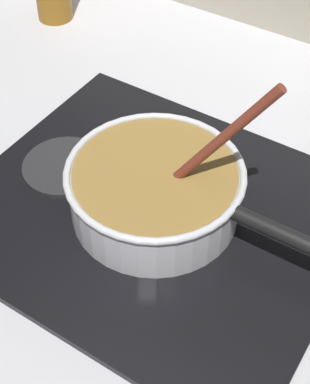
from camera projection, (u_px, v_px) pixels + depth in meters
The scene contains 5 objects.
ground at pixel (50, 314), 0.79m from camera, with size 2.40×1.60×0.04m, color #B7B7BC.
hob_plate at pixel (155, 213), 0.88m from camera, with size 0.56×0.48×0.01m, color black.
burner_ring at pixel (155, 209), 0.87m from camera, with size 0.18×0.18×0.01m, color #592D0C.
spare_burner at pixel (65, 166), 0.93m from camera, with size 0.14×0.14×0.01m, color #262628.
cooking_pan at pixel (156, 190), 0.84m from camera, with size 0.41×0.26×0.25m.
Camera 1 is at (0.35, -0.28, 0.66)m, focal length 54.59 mm.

